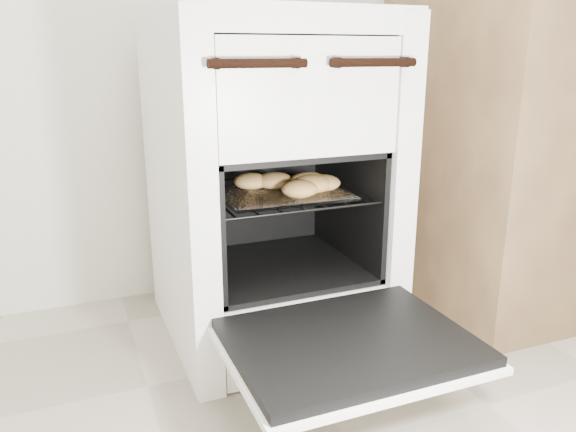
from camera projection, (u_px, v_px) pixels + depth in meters
name	position (u px, v px, depth m)	size (l,w,h in m)	color
stove	(269.00, 186.00, 1.44)	(0.53, 0.59, 0.82)	white
oven_door	(349.00, 345.00, 1.10)	(0.48, 0.37, 0.03)	black
oven_rack	(277.00, 193.00, 1.39)	(0.39, 0.37, 0.01)	black
foil_sheet	(280.00, 192.00, 1.37)	(0.30, 0.27, 0.01)	silver
baked_rolls	(296.00, 183.00, 1.36)	(0.28, 0.23, 0.04)	tan
counter	(558.00, 148.00, 1.70)	(0.90, 0.60, 0.90)	brown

